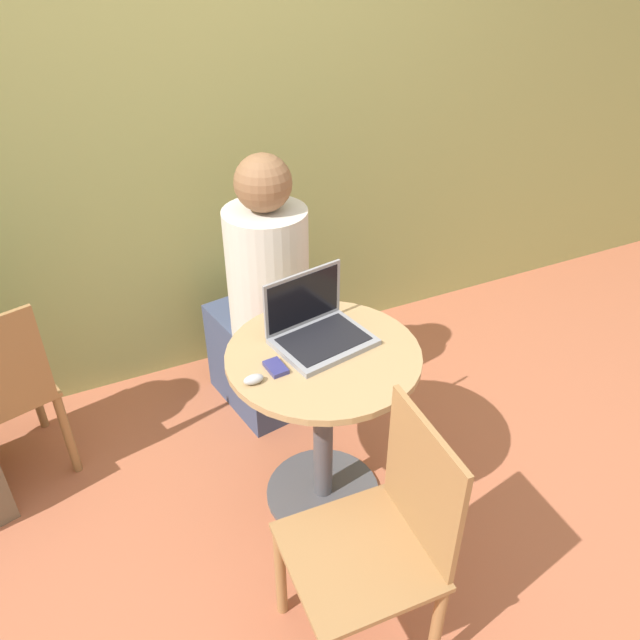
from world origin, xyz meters
name	(u,v)px	position (x,y,z in m)	size (l,w,h in m)	color
ground_plane	(323,493)	(0.00, 0.00, 0.00)	(12.00, 12.00, 0.00)	#B26042
back_wall	(210,97)	(0.00, 1.09, 1.30)	(7.00, 0.05, 2.60)	#939956
round_table	(323,403)	(0.00, 0.00, 0.48)	(0.67, 0.67, 0.71)	#4C4C51
laptop	(317,328)	(0.01, 0.08, 0.75)	(0.36, 0.30, 0.23)	gray
cell_phone	(276,368)	(-0.18, -0.02, 0.71)	(0.06, 0.09, 0.02)	navy
computer_mouse	(253,379)	(-0.27, -0.05, 0.72)	(0.07, 0.04, 0.03)	#B2B2B7
chair_empty	(379,544)	(-0.10, -0.58, 0.44)	(0.42, 0.42, 0.85)	#9E7042
person_seated	(263,312)	(0.00, 0.60, 0.52)	(0.39, 0.54, 1.23)	#3D4766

